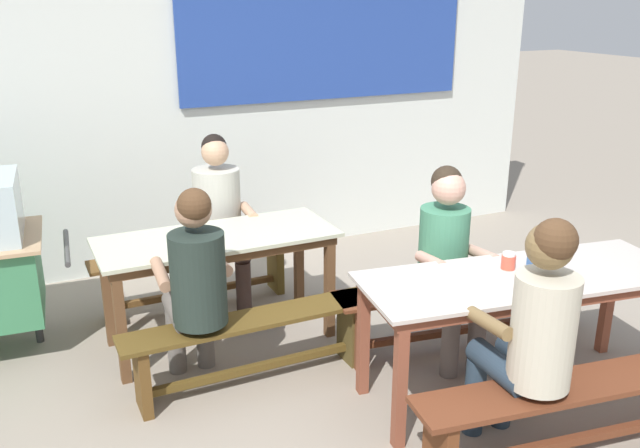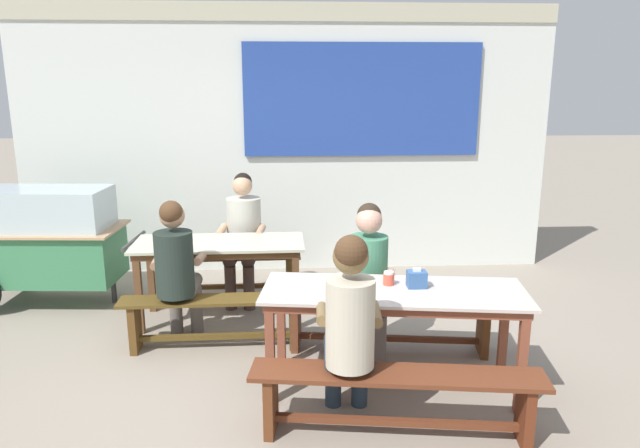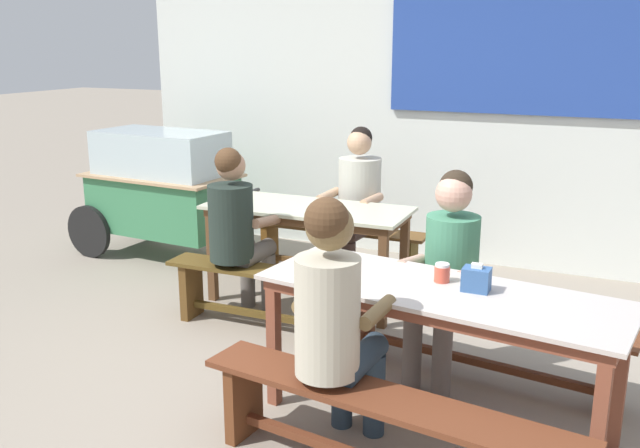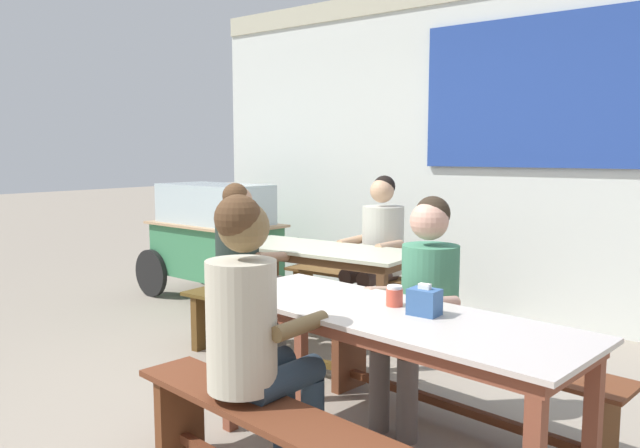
{
  "view_description": "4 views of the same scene",
  "coord_description": "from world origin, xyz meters",
  "px_view_note": "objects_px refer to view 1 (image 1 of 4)",
  "views": [
    {
      "loc": [
        -1.73,
        -2.82,
        2.23
      ],
      "look_at": [
        -0.06,
        0.83,
        0.86
      ],
      "focal_mm": 37.96,
      "sensor_mm": 36.0,
      "label": 1
    },
    {
      "loc": [
        -0.0,
        -3.95,
        2.16
      ],
      "look_at": [
        0.27,
        0.7,
        1.02
      ],
      "focal_mm": 32.69,
      "sensor_mm": 36.0,
      "label": 2
    },
    {
      "loc": [
        1.52,
        -3.38,
        1.95
      ],
      "look_at": [
        -0.2,
        0.48,
        0.83
      ],
      "focal_mm": 39.09,
      "sensor_mm": 36.0,
      "label": 3
    },
    {
      "loc": [
        2.11,
        -2.51,
        1.47
      ],
      "look_at": [
        -0.17,
        0.56,
        1.02
      ],
      "focal_mm": 34.17,
      "sensor_mm": 36.0,
      "label": 4
    }
  ],
  "objects_px": {
    "bench_near_back": "(464,305)",
    "bench_far_front": "(252,340)",
    "person_center_facing": "(219,213)",
    "person_near_front": "(532,328)",
    "dining_table_near": "(522,287)",
    "person_right_near_table": "(448,252)",
    "bench_near_front": "(584,404)",
    "dining_table_far": "(218,248)",
    "tissue_box": "(542,257)",
    "condiment_jar": "(508,261)",
    "bench_far_back": "(195,269)",
    "person_left_back_turned": "(196,280)"
  },
  "relations": [
    {
      "from": "bench_far_front",
      "to": "bench_near_back",
      "type": "xyz_separation_m",
      "value": [
        1.43,
        -0.12,
        -0.0
      ]
    },
    {
      "from": "dining_table_near",
      "to": "person_near_front",
      "type": "xyz_separation_m",
      "value": [
        -0.36,
        -0.49,
        0.06
      ]
    },
    {
      "from": "dining_table_near",
      "to": "condiment_jar",
      "type": "height_order",
      "value": "condiment_jar"
    },
    {
      "from": "person_near_front",
      "to": "person_left_back_turned",
      "type": "relative_size",
      "value": 1.03
    },
    {
      "from": "person_near_front",
      "to": "tissue_box",
      "type": "distance_m",
      "value": 0.76
    },
    {
      "from": "person_center_facing",
      "to": "person_near_front",
      "type": "distance_m",
      "value": 2.51
    },
    {
      "from": "person_near_front",
      "to": "tissue_box",
      "type": "relative_size",
      "value": 9.22
    },
    {
      "from": "tissue_box",
      "to": "person_right_near_table",
      "type": "bearing_deg",
      "value": 117.42
    },
    {
      "from": "dining_table_near",
      "to": "tissue_box",
      "type": "height_order",
      "value": "tissue_box"
    },
    {
      "from": "dining_table_near",
      "to": "bench_near_front",
      "type": "relative_size",
      "value": 1.04
    },
    {
      "from": "bench_far_front",
      "to": "person_near_front",
      "type": "xyz_separation_m",
      "value": [
        0.99,
        -1.22,
        0.45
      ]
    },
    {
      "from": "person_right_near_table",
      "to": "tissue_box",
      "type": "xyz_separation_m",
      "value": [
        0.27,
        -0.52,
        0.11
      ]
    },
    {
      "from": "dining_table_far",
      "to": "tissue_box",
      "type": "distance_m",
      "value": 2.01
    },
    {
      "from": "person_near_front",
      "to": "person_right_near_table",
      "type": "bearing_deg",
      "value": 76.05
    },
    {
      "from": "bench_near_back",
      "to": "bench_near_front",
      "type": "bearing_deg",
      "value": -97.67
    },
    {
      "from": "person_near_front",
      "to": "condiment_jar",
      "type": "height_order",
      "value": "person_near_front"
    },
    {
      "from": "bench_near_back",
      "to": "tissue_box",
      "type": "height_order",
      "value": "tissue_box"
    },
    {
      "from": "tissue_box",
      "to": "bench_near_front",
      "type": "bearing_deg",
      "value": -111.06
    },
    {
      "from": "dining_table_far",
      "to": "bench_near_front",
      "type": "distance_m",
      "value": 2.35
    },
    {
      "from": "person_right_near_table",
      "to": "person_center_facing",
      "type": "bearing_deg",
      "value": 129.27
    },
    {
      "from": "person_near_front",
      "to": "condiment_jar",
      "type": "relative_size",
      "value": 13.39
    },
    {
      "from": "bench_near_back",
      "to": "bench_far_front",
      "type": "bearing_deg",
      "value": 175.2
    },
    {
      "from": "bench_near_back",
      "to": "condiment_jar",
      "type": "distance_m",
      "value": 0.72
    },
    {
      "from": "dining_table_far",
      "to": "bench_near_back",
      "type": "xyz_separation_m",
      "value": [
        1.44,
        -0.73,
        -0.38
      ]
    },
    {
      "from": "dining_table_far",
      "to": "person_center_facing",
      "type": "relative_size",
      "value": 1.2
    },
    {
      "from": "tissue_box",
      "to": "condiment_jar",
      "type": "xyz_separation_m",
      "value": [
        -0.19,
        0.06,
        -0.01
      ]
    },
    {
      "from": "dining_table_far",
      "to": "dining_table_near",
      "type": "bearing_deg",
      "value": -44.48
    },
    {
      "from": "person_center_facing",
      "to": "condiment_jar",
      "type": "relative_size",
      "value": 13.23
    },
    {
      "from": "condiment_jar",
      "to": "bench_far_back",
      "type": "bearing_deg",
      "value": 126.22
    },
    {
      "from": "dining_table_far",
      "to": "tissue_box",
      "type": "height_order",
      "value": "tissue_box"
    },
    {
      "from": "bench_near_front",
      "to": "person_near_front",
      "type": "distance_m",
      "value": 0.53
    },
    {
      "from": "bench_near_front",
      "to": "person_left_back_turned",
      "type": "height_order",
      "value": "person_left_back_turned"
    },
    {
      "from": "bench_near_front",
      "to": "person_center_facing",
      "type": "relative_size",
      "value": 1.42
    },
    {
      "from": "person_near_front",
      "to": "person_left_back_turned",
      "type": "distance_m",
      "value": 1.82
    },
    {
      "from": "bench_far_back",
      "to": "person_left_back_turned",
      "type": "relative_size",
      "value": 1.21
    },
    {
      "from": "person_right_near_table",
      "to": "dining_table_near",
      "type": "bearing_deg",
      "value": -79.69
    },
    {
      "from": "person_right_near_table",
      "to": "condiment_jar",
      "type": "xyz_separation_m",
      "value": [
        0.08,
        -0.46,
        0.09
      ]
    },
    {
      "from": "person_right_near_table",
      "to": "person_left_back_turned",
      "type": "bearing_deg",
      "value": 171.54
    },
    {
      "from": "bench_near_back",
      "to": "person_center_facing",
      "type": "bearing_deg",
      "value": 134.68
    },
    {
      "from": "condiment_jar",
      "to": "bench_near_back",
      "type": "bearing_deg",
      "value": 78.55
    },
    {
      "from": "bench_near_front",
      "to": "condiment_jar",
      "type": "bearing_deg",
      "value": 85.05
    },
    {
      "from": "dining_table_near",
      "to": "bench_near_front",
      "type": "distance_m",
      "value": 0.71
    },
    {
      "from": "dining_table_near",
      "to": "person_near_front",
      "type": "distance_m",
      "value": 0.62
    },
    {
      "from": "dining_table_far",
      "to": "bench_far_front",
      "type": "bearing_deg",
      "value": -89.2
    },
    {
      "from": "bench_near_front",
      "to": "person_right_near_table",
      "type": "distance_m",
      "value": 1.23
    },
    {
      "from": "dining_table_near",
      "to": "person_near_front",
      "type": "height_order",
      "value": "person_near_front"
    },
    {
      "from": "bench_far_back",
      "to": "person_center_facing",
      "type": "distance_m",
      "value": 0.48
    },
    {
      "from": "bench_far_back",
      "to": "bench_far_front",
      "type": "relative_size",
      "value": 0.99
    },
    {
      "from": "tissue_box",
      "to": "bench_near_back",
      "type": "bearing_deg",
      "value": 98.7
    },
    {
      "from": "dining_table_far",
      "to": "person_near_front",
      "type": "relative_size",
      "value": 1.18
    }
  ]
}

